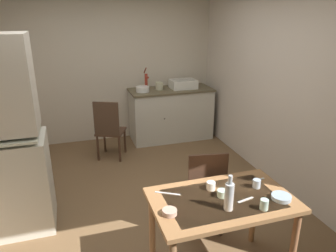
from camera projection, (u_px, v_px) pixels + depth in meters
The scene contains 21 objects.
ground_plane at pixel (136, 198), 3.92m from camera, with size 5.23×5.23×0.00m, color brown.
wall_back at pixel (106, 64), 5.41m from camera, with size 3.82×0.10×2.69m, color beige.
wall_right at pixel (280, 82), 4.01m from camera, with size 0.10×4.33×2.69m, color beige.
counter_cabinet at pixel (171, 114), 5.67m from camera, with size 1.44×0.64×0.91m.
sink_basin at pixel (183, 84), 5.56m from camera, with size 0.44×0.34×0.15m.
hand_pump at pixel (146, 80), 5.38m from camera, with size 0.05×0.27×0.39m.
mixing_bowl_counter at pixel (143, 89), 5.31m from camera, with size 0.22×0.22×0.09m, color white.
stoneware_crock at pixel (159, 86), 5.46m from camera, with size 0.13×0.13×0.13m, color beige.
dining_table at pixel (221, 210), 2.58m from camera, with size 1.15×0.71×0.76m.
chair_far_side at pixel (204, 190), 3.18m from camera, with size 0.46×0.46×0.93m.
chair_by_counter at pixel (109, 129), 4.83m from camera, with size 0.53×0.53×0.95m.
serving_bowl_wide at pixel (170, 212), 2.33m from camera, with size 0.11×0.11×0.04m, color tan.
soup_bowl_small at pixel (281, 197), 2.52m from camera, with size 0.16×0.16×0.03m, color #9EB2C6.
mug_dark at pixel (222, 193), 2.55m from camera, with size 0.08×0.08×0.06m, color #ADD1C1.
teacup_mint at pixel (211, 186), 2.66m from camera, with size 0.07×0.07×0.07m, color white.
mug_tall at pixel (264, 204), 2.38m from camera, with size 0.06×0.06×0.08m, color #ADD1C1.
teacup_cream at pixel (257, 184), 2.68m from camera, with size 0.07×0.07×0.07m, color #9EB2C6.
glass_bottle at pixel (229, 196), 2.36m from camera, with size 0.07×0.07×0.29m.
table_knife at pixel (168, 193), 2.60m from camera, with size 0.21×0.02×0.01m, color silver.
teaspoon_near_bowl at pixel (245, 200), 2.51m from camera, with size 0.15×0.02×0.01m, color beige.
teaspoon_by_cup at pixel (258, 179), 2.82m from camera, with size 0.12×0.02×0.01m, color beige.
Camera 1 is at (-0.64, -3.35, 2.17)m, focal length 33.90 mm.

